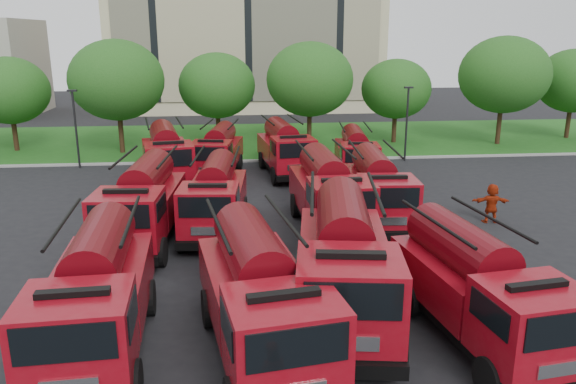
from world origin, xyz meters
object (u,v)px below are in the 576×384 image
at_px(fire_truck_2, 344,262).
at_px(firefighter_5, 489,222).
at_px(fire_truck_1, 261,297).
at_px(fire_truck_5, 215,197).
at_px(fire_truck_10, 285,149).
at_px(fire_truck_11, 356,154).
at_px(fire_truck_8, 167,156).
at_px(fire_truck_0, 96,294).
at_px(fire_truck_6, 328,193).
at_px(fire_truck_4, 143,203).
at_px(fire_truck_3, 478,288).
at_px(fire_truck_7, 377,189).
at_px(firefighter_4, 233,297).
at_px(fire_truck_9, 218,152).

bearing_deg(fire_truck_2, firefighter_5, 52.16).
distance_m(fire_truck_1, fire_truck_5, 10.40).
xyz_separation_m(fire_truck_10, fire_truck_11, (4.27, -1.17, -0.16)).
distance_m(fire_truck_2, fire_truck_8, 18.29).
bearing_deg(fire_truck_0, fire_truck_5, 69.53).
xyz_separation_m(fire_truck_0, fire_truck_6, (8.02, 9.40, 0.00)).
height_order(fire_truck_1, fire_truck_8, fire_truck_1).
bearing_deg(fire_truck_4, fire_truck_3, -36.24).
relative_size(fire_truck_8, fire_truck_11, 1.18).
bearing_deg(fire_truck_4, fire_truck_7, 12.62).
xyz_separation_m(fire_truck_1, firefighter_4, (-0.77, 3.50, -1.72)).
height_order(fire_truck_1, fire_truck_10, fire_truck_1).
distance_m(fire_truck_7, firefighter_5, 5.60).
xyz_separation_m(fire_truck_10, firefighter_4, (-3.35, -17.06, -1.61)).
bearing_deg(fire_truck_10, fire_truck_3, -86.80).
bearing_deg(fire_truck_8, firefighter_5, -38.56).
distance_m(fire_truck_4, firefighter_4, 7.00).
distance_m(fire_truck_5, fire_truck_8, 8.95).
distance_m(fire_truck_3, fire_truck_5, 12.71).
distance_m(fire_truck_3, fire_truck_4, 13.97).
bearing_deg(fire_truck_3, fire_truck_2, 145.70).
bearing_deg(fire_truck_4, fire_truck_9, 79.83).
bearing_deg(fire_truck_1, fire_truck_5, 89.11).
xyz_separation_m(fire_truck_2, fire_truck_4, (-7.13, 7.31, -0.13)).
relative_size(fire_truck_1, fire_truck_6, 1.05).
bearing_deg(firefighter_5, firefighter_4, 35.57).
bearing_deg(fire_truck_2, fire_truck_10, 98.58).
relative_size(fire_truck_2, fire_truck_11, 1.27).
bearing_deg(fire_truck_2, fire_truck_8, 121.42).
bearing_deg(fire_truck_10, fire_truck_2, -96.52).
bearing_deg(fire_truck_5, firefighter_4, -78.95).
bearing_deg(fire_truck_7, fire_truck_9, 131.24).
height_order(fire_truck_4, firefighter_4, fire_truck_4).
xyz_separation_m(fire_truck_5, fire_truck_6, (5.04, -0.21, 0.11)).
xyz_separation_m(fire_truck_1, fire_truck_9, (-1.58, 20.50, -0.21)).
distance_m(fire_truck_4, fire_truck_8, 9.52).
height_order(fire_truck_8, fire_truck_9, fire_truck_8).
xyz_separation_m(fire_truck_0, fire_truck_4, (0.00, 8.52, 0.01)).
height_order(fire_truck_6, firefighter_5, fire_truck_6).
height_order(fire_truck_8, firefighter_5, fire_truck_8).
relative_size(fire_truck_9, firefighter_5, 3.68).
relative_size(fire_truck_4, fire_truck_10, 1.04).
distance_m(fire_truck_0, fire_truck_5, 10.07).
bearing_deg(fire_truck_2, fire_truck_5, 124.57).
bearing_deg(fire_truck_6, fire_truck_8, 130.59).
bearing_deg(fire_truck_4, fire_truck_5, 24.34).
relative_size(fire_truck_7, firefighter_4, 4.30).
bearing_deg(firefighter_4, fire_truck_0, 97.73).
height_order(fire_truck_1, fire_truck_3, fire_truck_1).
bearing_deg(fire_truck_10, fire_truck_7, -77.77).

